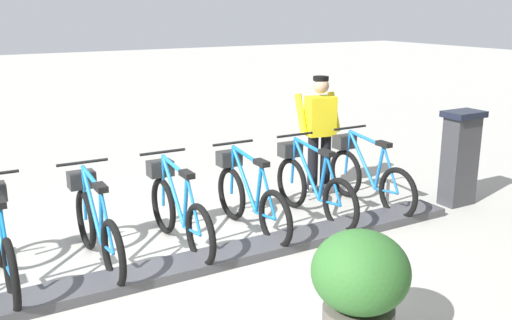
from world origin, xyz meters
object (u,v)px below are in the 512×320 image
at_px(bike_docked_3, 178,209).
at_px(worker_near_rack, 320,129).
at_px(bike_docked_2, 249,196).
at_px(bike_docked_4, 96,224).
at_px(bike_docked_1, 311,185).
at_px(payment_kiosk, 460,156).
at_px(bike_docked_0, 367,175).
at_px(planter_bush, 360,285).
at_px(bike_docked_5, 1,242).

bearing_deg(bike_docked_3, worker_near_rack, -71.15).
relative_size(bike_docked_2, bike_docked_4, 1.00).
relative_size(bike_docked_1, bike_docked_2, 1.00).
relative_size(payment_kiosk, bike_docked_0, 0.74).
bearing_deg(bike_docked_0, bike_docked_2, 90.00).
distance_m(bike_docked_0, bike_docked_1, 0.91).
distance_m(bike_docked_4, planter_bush, 2.90).
relative_size(bike_docked_4, worker_near_rack, 1.04).
xyz_separation_m(bike_docked_0, bike_docked_3, (0.00, 2.72, 0.00)).
xyz_separation_m(bike_docked_3, worker_near_rack, (0.88, -2.57, 0.48)).
distance_m(bike_docked_0, bike_docked_4, 3.62).
height_order(bike_docked_1, bike_docked_2, same).
bearing_deg(bike_docked_0, worker_near_rack, 9.62).
bearing_deg(bike_docked_5, bike_docked_2, -90.00).
distance_m(bike_docked_1, bike_docked_2, 0.91).
xyz_separation_m(bike_docked_0, bike_docked_2, (0.00, 1.81, 0.00)).
xyz_separation_m(bike_docked_0, bike_docked_1, (0.00, 0.91, 0.00)).
xyz_separation_m(bike_docked_3, bike_docked_4, (0.00, 0.91, 0.00)).
height_order(bike_docked_2, worker_near_rack, worker_near_rack).
distance_m(bike_docked_1, bike_docked_5, 3.62).
bearing_deg(planter_bush, bike_docked_2, -10.47).
bearing_deg(bike_docked_5, payment_kiosk, -95.79).
relative_size(bike_docked_0, planter_bush, 1.77).
xyz_separation_m(payment_kiosk, bike_docked_2, (0.57, 2.92, -0.24)).
height_order(bike_docked_1, planter_bush, bike_docked_1).
bearing_deg(bike_docked_4, planter_bush, -152.59).
relative_size(bike_docked_2, worker_near_rack, 1.04).
relative_size(bike_docked_3, worker_near_rack, 1.04).
distance_m(bike_docked_2, bike_docked_5, 2.72).
bearing_deg(bike_docked_5, bike_docked_3, -90.00).
bearing_deg(bike_docked_3, bike_docked_2, -90.00).
height_order(bike_docked_3, worker_near_rack, worker_near_rack).
bearing_deg(bike_docked_2, bike_docked_3, 90.00).
relative_size(bike_docked_2, bike_docked_5, 1.00).
bearing_deg(planter_bush, worker_near_rack, -31.78).
distance_m(bike_docked_0, worker_near_rack, 1.01).
relative_size(bike_docked_0, bike_docked_1, 1.00).
relative_size(bike_docked_2, bike_docked_3, 1.00).
bearing_deg(bike_docked_2, payment_kiosk, -101.09).
height_order(bike_docked_2, planter_bush, bike_docked_2).
bearing_deg(bike_docked_4, worker_near_rack, -75.83).
distance_m(payment_kiosk, bike_docked_3, 3.87).
xyz_separation_m(bike_docked_2, bike_docked_3, (0.00, 0.91, 0.00)).
height_order(worker_near_rack, planter_bush, worker_near_rack).
bearing_deg(bike_docked_5, bike_docked_4, -90.00).
height_order(payment_kiosk, bike_docked_3, payment_kiosk).
distance_m(payment_kiosk, bike_docked_4, 4.77).
distance_m(payment_kiosk, worker_near_rack, 1.93).
bearing_deg(bike_docked_2, bike_docked_1, -90.00).
bearing_deg(bike_docked_0, bike_docked_1, 90.00).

